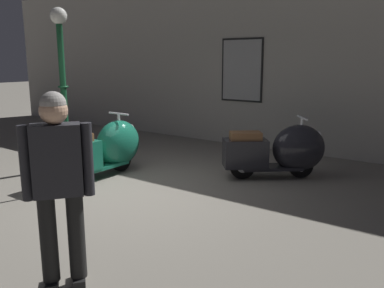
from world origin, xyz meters
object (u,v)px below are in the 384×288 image
at_px(visitor_0, 58,178).
at_px(info_stanchion, 56,164).
at_px(scooter_0, 107,148).
at_px(scooter_1, 282,151).
at_px(lamppost, 63,81).

bearing_deg(visitor_0, info_stanchion, 3.87).
height_order(scooter_0, scooter_1, scooter_0).
bearing_deg(scooter_0, info_stanchion, -176.17).
height_order(lamppost, visitor_0, lamppost).
relative_size(visitor_0, info_stanchion, 1.61).
xyz_separation_m(scooter_0, visitor_0, (2.37, -2.69, 0.53)).
relative_size(scooter_0, lamppost, 0.61).
bearing_deg(scooter_1, info_stanchion, -172.04).
xyz_separation_m(scooter_1, info_stanchion, (-2.51, -2.73, -0.03)).
height_order(scooter_0, visitor_0, visitor_0).
bearing_deg(lamppost, info_stanchion, -43.70).
relative_size(scooter_0, visitor_0, 1.00).
bearing_deg(info_stanchion, lamppost, 136.30).
bearing_deg(info_stanchion, scooter_0, 93.71).
relative_size(lamppost, info_stanchion, 2.66).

